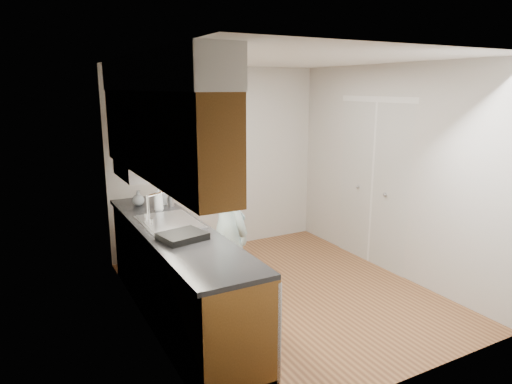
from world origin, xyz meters
TOP-DOWN VIEW (x-y plane):
  - floor at (0.00, 0.00)m, footprint 3.50×3.50m
  - ceiling at (0.00, 0.00)m, footprint 3.50×3.50m
  - wall_left at (-1.50, 0.00)m, footprint 0.02×3.50m
  - wall_right at (1.50, 0.00)m, footprint 0.02×3.50m
  - wall_back at (0.00, 1.75)m, footprint 3.00×0.02m
  - counter at (-1.20, -0.00)m, footprint 0.64×2.80m
  - upper_cabinets at (-1.33, 0.05)m, footprint 0.47×2.80m
  - closet_door at (1.49, 0.30)m, footprint 0.02×1.22m
  - floor_mat at (-0.61, 0.12)m, footprint 0.60×0.95m
  - person at (-0.61, 0.12)m, footprint 0.48×0.68m
  - soap_bottle_a at (-1.17, 0.66)m, footprint 0.11×0.11m
  - soap_bottle_b at (-1.03, 0.92)m, footprint 0.10×0.10m
  - soap_bottle_c at (-1.30, 1.01)m, footprint 0.19×0.19m
  - steel_can at (-0.98, 0.80)m, footprint 0.07×0.07m
  - dish_rack at (-1.26, -0.35)m, footprint 0.43×0.38m

SIDE VIEW (x-z plane):
  - floor at x=0.00m, z-range 0.00..0.00m
  - floor_mat at x=-0.61m, z-range 0.00..0.02m
  - counter at x=-1.20m, z-range -0.16..1.14m
  - person at x=-0.61m, z-range 0.02..1.84m
  - dish_rack at x=-1.26m, z-range 0.94..1.00m
  - steel_can at x=-0.98m, z-range 0.94..1.06m
  - closet_door at x=1.49m, z-range 0.00..2.05m
  - soap_bottle_c at x=-1.30m, z-range 0.94..1.11m
  - soap_bottle_b at x=-1.03m, z-range 0.94..1.12m
  - soap_bottle_a at x=-1.17m, z-range 0.94..1.21m
  - wall_left at x=-1.50m, z-range 0.00..2.50m
  - wall_right at x=1.50m, z-range 0.00..2.50m
  - wall_back at x=0.00m, z-range 0.00..2.50m
  - upper_cabinets at x=-1.33m, z-range 1.34..2.55m
  - ceiling at x=0.00m, z-range 2.50..2.50m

